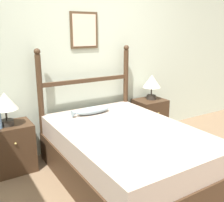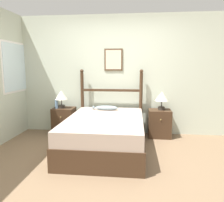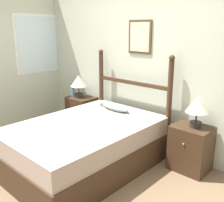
{
  "view_description": "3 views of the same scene",
  "coord_description": "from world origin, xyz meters",
  "px_view_note": "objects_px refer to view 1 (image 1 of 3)",
  "views": [
    {
      "loc": [
        -1.63,
        -1.51,
        1.61
      ],
      "look_at": [
        -0.02,
        1.08,
        0.78
      ],
      "focal_mm": 42.0,
      "sensor_mm": 36.0,
      "label": 1
    },
    {
      "loc": [
        0.41,
        -3.03,
        1.47
      ],
      "look_at": [
        -0.03,
        1.01,
        0.82
      ],
      "focal_mm": 35.0,
      "sensor_mm": 36.0,
      "label": 2
    },
    {
      "loc": [
        2.22,
        -1.37,
        1.74
      ],
      "look_at": [
        -0.08,
        1.11,
        0.78
      ],
      "focal_mm": 42.0,
      "sensor_mm": 36.0,
      "label": 3
    }
  ],
  "objects_px": {
    "bed": "(126,154)",
    "table_lamp_left": "(5,103)",
    "fish_pillow": "(92,110)",
    "nightstand_left": "(13,147)",
    "table_lamp_right": "(152,83)",
    "nightstand_right": "(149,117)"
  },
  "relations": [
    {
      "from": "table_lamp_left",
      "to": "fish_pillow",
      "type": "bearing_deg",
      "value": -9.38
    },
    {
      "from": "nightstand_right",
      "to": "fish_pillow",
      "type": "distance_m",
      "value": 1.17
    },
    {
      "from": "table_lamp_left",
      "to": "fish_pillow",
      "type": "distance_m",
      "value": 1.02
    },
    {
      "from": "fish_pillow",
      "to": "nightstand_left",
      "type": "bearing_deg",
      "value": 168.96
    },
    {
      "from": "nightstand_right",
      "to": "table_lamp_left",
      "type": "height_order",
      "value": "table_lamp_left"
    },
    {
      "from": "nightstand_right",
      "to": "table_lamp_left",
      "type": "xyz_separation_m",
      "value": [
        -2.09,
        -0.02,
        0.55
      ]
    },
    {
      "from": "nightstand_right",
      "to": "table_lamp_left",
      "type": "relative_size",
      "value": 1.51
    },
    {
      "from": "nightstand_left",
      "to": "nightstand_right",
      "type": "distance_m",
      "value": 2.06
    },
    {
      "from": "table_lamp_right",
      "to": "table_lamp_left",
      "type": "bearing_deg",
      "value": -179.01
    },
    {
      "from": "nightstand_left",
      "to": "table_lamp_right",
      "type": "bearing_deg",
      "value": 0.39
    },
    {
      "from": "nightstand_right",
      "to": "table_lamp_right",
      "type": "xyz_separation_m",
      "value": [
        0.03,
        0.01,
        0.55
      ]
    },
    {
      "from": "table_lamp_right",
      "to": "fish_pillow",
      "type": "distance_m",
      "value": 1.17
    },
    {
      "from": "nightstand_right",
      "to": "fish_pillow",
      "type": "height_order",
      "value": "fish_pillow"
    },
    {
      "from": "bed",
      "to": "table_lamp_left",
      "type": "xyz_separation_m",
      "value": [
        -1.06,
        0.81,
        0.55
      ]
    },
    {
      "from": "bed",
      "to": "nightstand_right",
      "type": "distance_m",
      "value": 1.33
    },
    {
      "from": "nightstand_right",
      "to": "fish_pillow",
      "type": "bearing_deg",
      "value": -170.47
    },
    {
      "from": "bed",
      "to": "fish_pillow",
      "type": "bearing_deg",
      "value": 96.77
    },
    {
      "from": "table_lamp_left",
      "to": "table_lamp_right",
      "type": "relative_size",
      "value": 1.0
    },
    {
      "from": "bed",
      "to": "nightstand_right",
      "type": "xyz_separation_m",
      "value": [
        1.03,
        0.84,
        -0.0
      ]
    },
    {
      "from": "nightstand_right",
      "to": "bed",
      "type": "bearing_deg",
      "value": -140.92
    },
    {
      "from": "table_lamp_left",
      "to": "bed",
      "type": "bearing_deg",
      "value": -37.39
    },
    {
      "from": "nightstand_left",
      "to": "fish_pillow",
      "type": "relative_size",
      "value": 1.11
    }
  ]
}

